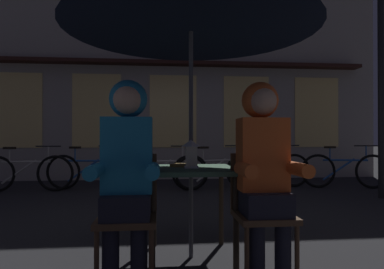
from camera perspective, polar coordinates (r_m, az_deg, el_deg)
The scene contains 17 objects.
ground_plane at distance 2.93m, azimuth -0.17°, elevation -20.26°, with size 60.00×60.00×0.00m, color #232326.
cafe_table at distance 2.78m, azimuth -0.17°, elevation -7.79°, with size 0.72×0.72×0.74m.
patio_umbrella at distance 2.95m, azimuth -0.17°, elevation 20.68°, with size 2.10×2.10×2.31m.
lantern at distance 2.74m, azimuth -0.20°, elevation -3.22°, with size 0.11×0.11×0.23m.
chair_left at distance 2.44m, azimuth -10.92°, elevation -12.36°, with size 0.40×0.40×0.87m.
chair_right at distance 2.54m, azimuth 11.72°, elevation -11.90°, with size 0.40×0.40×0.87m.
person_left_hooded at distance 2.34m, azimuth -11.04°, elevation -4.05°, with size 0.45×0.56×1.40m.
person_right_hooded at distance 2.44m, azimuth 12.10°, elevation -3.90°, with size 0.45×0.56×1.40m.
shopfront_building at distance 8.41m, azimuth -3.32°, elevation 14.00°, with size 10.00×0.93×6.20m.
street_lamp at distance 6.48m, azimuth 29.60°, elevation 15.03°, with size 0.32×0.32×3.88m.
bicycle_nearest at distance 6.78m, azimuth -26.56°, elevation -5.86°, with size 1.68×0.09×0.84m.
bicycle_second at distance 6.60m, azimuth -17.10°, elevation -6.03°, with size 1.67×0.27×0.84m.
bicycle_third at distance 6.24m, azimuth -5.23°, elevation -6.38°, with size 1.68×0.19×0.84m.
bicycle_fourth at distance 6.42m, azimuth 4.31°, elevation -6.21°, with size 1.65×0.42×0.84m.
bicycle_fifth at distance 6.76m, azimuth 13.17°, elevation -5.91°, with size 1.68×0.15×0.84m.
bicycle_furthest at distance 7.14m, azimuth 24.71°, elevation -5.59°, with size 1.66×0.38×0.84m.
book at distance 2.86m, azimuth -1.42°, elevation -5.29°, with size 0.20×0.14×0.02m, color olive.
Camera 1 is at (-0.25, -2.75, 0.99)m, focal length 31.17 mm.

